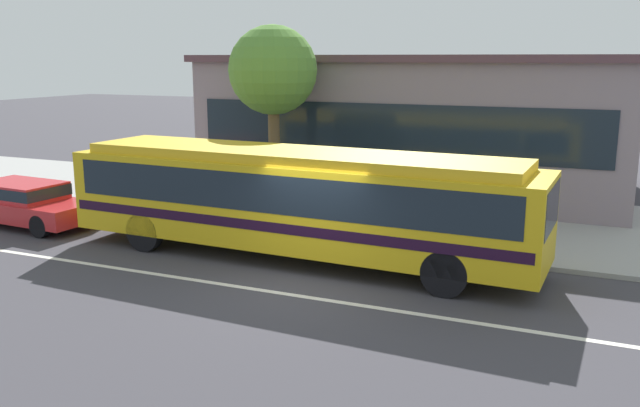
{
  "coord_description": "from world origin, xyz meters",
  "views": [
    {
      "loc": [
        5.86,
        -12.79,
        4.87
      ],
      "look_at": [
        -0.64,
        2.24,
        1.3
      ],
      "focal_mm": 37.6,
      "sensor_mm": 36.0,
      "label": 1
    }
  ],
  "objects_px": {
    "pedestrian_waiting_near_sign": "(415,203)",
    "bus_stop_sign": "(476,195)",
    "street_tree_near_stop": "(273,72)",
    "transit_bus": "(296,196)",
    "sedan_behind_bus": "(24,201)",
    "pedestrian_walking_along_curb": "(196,182)"
  },
  "relations": [
    {
      "from": "pedestrian_waiting_near_sign",
      "to": "bus_stop_sign",
      "type": "xyz_separation_m",
      "value": [
        1.69,
        -0.6,
        0.47
      ]
    },
    {
      "from": "street_tree_near_stop",
      "to": "transit_bus",
      "type": "bearing_deg",
      "value": -57.04
    },
    {
      "from": "sedan_behind_bus",
      "to": "bus_stop_sign",
      "type": "relative_size",
      "value": 1.96
    },
    {
      "from": "pedestrian_walking_along_curb",
      "to": "bus_stop_sign",
      "type": "height_order",
      "value": "bus_stop_sign"
    },
    {
      "from": "sedan_behind_bus",
      "to": "pedestrian_walking_along_curb",
      "type": "xyz_separation_m",
      "value": [
        4.11,
        2.85,
        0.4
      ]
    },
    {
      "from": "bus_stop_sign",
      "to": "pedestrian_walking_along_curb",
      "type": "bearing_deg",
      "value": 173.72
    },
    {
      "from": "pedestrian_waiting_near_sign",
      "to": "street_tree_near_stop",
      "type": "relative_size",
      "value": 0.3
    },
    {
      "from": "transit_bus",
      "to": "sedan_behind_bus",
      "type": "relative_size",
      "value": 2.66
    },
    {
      "from": "pedestrian_walking_along_curb",
      "to": "transit_bus",
      "type": "bearing_deg",
      "value": -29.62
    },
    {
      "from": "transit_bus",
      "to": "sedan_behind_bus",
      "type": "xyz_separation_m",
      "value": [
        -8.82,
        -0.17,
        -0.85
      ]
    },
    {
      "from": "bus_stop_sign",
      "to": "pedestrian_waiting_near_sign",
      "type": "bearing_deg",
      "value": 160.47
    },
    {
      "from": "sedan_behind_bus",
      "to": "pedestrian_waiting_near_sign",
      "type": "distance_m",
      "value": 11.44
    },
    {
      "from": "bus_stop_sign",
      "to": "sedan_behind_bus",
      "type": "bearing_deg",
      "value": -171.67
    },
    {
      "from": "pedestrian_waiting_near_sign",
      "to": "pedestrian_walking_along_curb",
      "type": "xyz_separation_m",
      "value": [
        -7.05,
        0.36,
        -0.01
      ]
    },
    {
      "from": "bus_stop_sign",
      "to": "street_tree_near_stop",
      "type": "height_order",
      "value": "street_tree_near_stop"
    },
    {
      "from": "sedan_behind_bus",
      "to": "bus_stop_sign",
      "type": "distance_m",
      "value": 13.02
    },
    {
      "from": "pedestrian_waiting_near_sign",
      "to": "pedestrian_walking_along_curb",
      "type": "distance_m",
      "value": 7.06
    },
    {
      "from": "sedan_behind_bus",
      "to": "street_tree_near_stop",
      "type": "distance_m",
      "value": 8.4
    },
    {
      "from": "street_tree_near_stop",
      "to": "pedestrian_waiting_near_sign",
      "type": "bearing_deg",
      "value": -22.6
    },
    {
      "from": "pedestrian_walking_along_curb",
      "to": "bus_stop_sign",
      "type": "distance_m",
      "value": 8.81
    },
    {
      "from": "pedestrian_waiting_near_sign",
      "to": "bus_stop_sign",
      "type": "relative_size",
      "value": 0.75
    },
    {
      "from": "pedestrian_waiting_near_sign",
      "to": "pedestrian_walking_along_curb",
      "type": "height_order",
      "value": "pedestrian_waiting_near_sign"
    }
  ]
}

